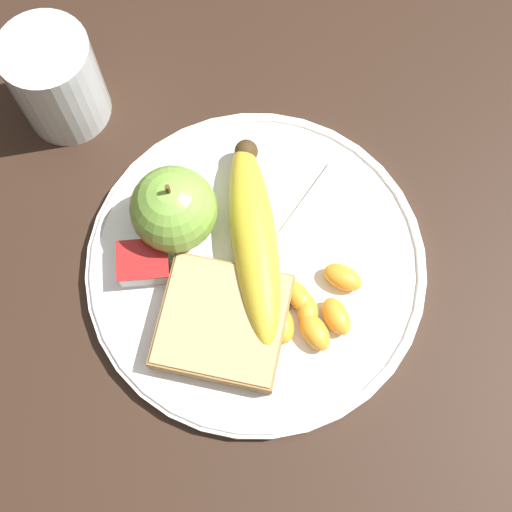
% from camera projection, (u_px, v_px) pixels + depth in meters
% --- Properties ---
extents(ground_plane, '(3.00, 3.00, 0.00)m').
position_uv_depth(ground_plane, '(256.00, 268.00, 0.59)').
color(ground_plane, '#332116').
extents(plate, '(0.28, 0.28, 0.01)m').
position_uv_depth(plate, '(256.00, 265.00, 0.58)').
color(plate, white).
rests_on(plate, ground_plane).
extents(juice_glass, '(0.07, 0.07, 0.09)m').
position_uv_depth(juice_glass, '(57.00, 83.00, 0.60)').
color(juice_glass, silver).
rests_on(juice_glass, ground_plane).
extents(apple, '(0.07, 0.07, 0.08)m').
position_uv_depth(apple, '(174.00, 209.00, 0.56)').
color(apple, '#84BC47').
rests_on(apple, plate).
extents(banana, '(0.04, 0.18, 0.04)m').
position_uv_depth(banana, '(252.00, 239.00, 0.57)').
color(banana, yellow).
rests_on(banana, plate).
extents(bread_slice, '(0.12, 0.12, 0.02)m').
position_uv_depth(bread_slice, '(223.00, 322.00, 0.55)').
color(bread_slice, olive).
rests_on(bread_slice, plate).
extents(fork, '(0.12, 0.14, 0.00)m').
position_uv_depth(fork, '(270.00, 258.00, 0.58)').
color(fork, silver).
rests_on(fork, plate).
extents(jam_packet, '(0.04, 0.03, 0.02)m').
position_uv_depth(jam_packet, '(144.00, 263.00, 0.57)').
color(jam_packet, white).
rests_on(jam_packet, plate).
extents(orange_segment_0, '(0.03, 0.03, 0.02)m').
position_uv_depth(orange_segment_0, '(299.00, 297.00, 0.56)').
color(orange_segment_0, '#F9A32D').
rests_on(orange_segment_0, plate).
extents(orange_segment_1, '(0.03, 0.04, 0.02)m').
position_uv_depth(orange_segment_1, '(337.00, 316.00, 0.55)').
color(orange_segment_1, '#F9A32D').
rests_on(orange_segment_1, plate).
extents(orange_segment_2, '(0.03, 0.04, 0.02)m').
position_uv_depth(orange_segment_2, '(280.00, 323.00, 0.55)').
color(orange_segment_2, '#F9A32D').
rests_on(orange_segment_2, plate).
extents(orange_segment_3, '(0.02, 0.03, 0.02)m').
position_uv_depth(orange_segment_3, '(308.00, 311.00, 0.56)').
color(orange_segment_3, '#F9A32D').
rests_on(orange_segment_3, plate).
extents(orange_segment_4, '(0.04, 0.03, 0.02)m').
position_uv_depth(orange_segment_4, '(343.00, 277.00, 0.56)').
color(orange_segment_4, '#F9A32D').
rests_on(orange_segment_4, plate).
extents(orange_segment_5, '(0.03, 0.04, 0.02)m').
position_uv_depth(orange_segment_5, '(315.00, 332.00, 0.55)').
color(orange_segment_5, '#F9A32D').
rests_on(orange_segment_5, plate).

